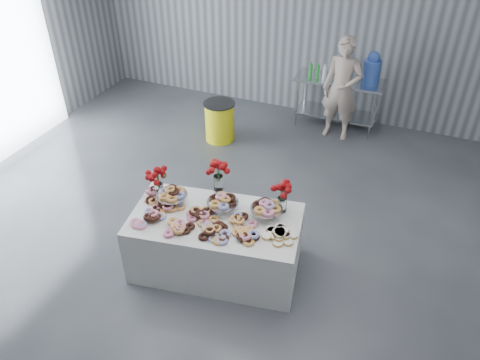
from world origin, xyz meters
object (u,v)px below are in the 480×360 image
object	(u,v)px
water_jug	(372,69)
person	(342,89)
trash_barrel	(220,121)
prep_table	(338,94)
display_table	(216,243)

from	to	relation	value
water_jug	person	world-z (taller)	person
water_jug	trash_barrel	bearing A→B (deg)	-151.11
prep_table	trash_barrel	bearing A→B (deg)	-144.53
display_table	water_jug	world-z (taller)	water_jug
display_table	prep_table	distance (m)	4.04
display_table	prep_table	bearing A→B (deg)	82.94
person	prep_table	bearing A→B (deg)	110.55
trash_barrel	display_table	bearing A→B (deg)	-66.25
display_table	trash_barrel	distance (m)	3.03
display_table	trash_barrel	xyz separation A→B (m)	(-1.22, 2.78, -0.03)
person	trash_barrel	distance (m)	2.10
prep_table	person	size ratio (longest dim) A/B	0.86
display_table	person	xyz separation A→B (m)	(0.60, 3.67, 0.50)
water_jug	trash_barrel	world-z (taller)	water_jug
prep_table	water_jug	xyz separation A→B (m)	(0.50, -0.00, 0.53)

